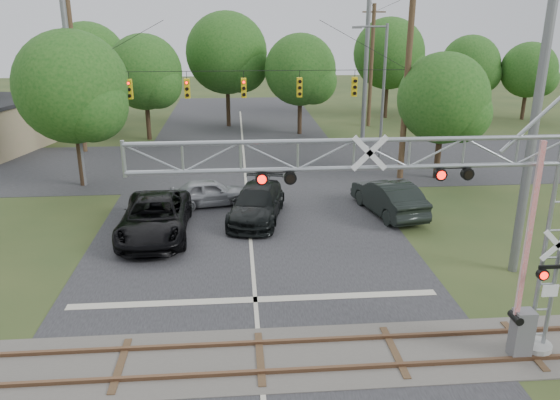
{
  "coord_description": "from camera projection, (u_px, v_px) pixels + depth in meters",
  "views": [
    {
      "loc": [
        -0.54,
        -11.56,
        9.54
      ],
      "look_at": [
        1.04,
        7.5,
        3.03
      ],
      "focal_mm": 35.0,
      "sensor_mm": 36.0,
      "label": 1
    }
  ],
  "objects": [
    {
      "name": "road_main",
      "position": [
        251.0,
        248.0,
        23.45
      ],
      "size": [
        14.0,
        90.0,
        0.02
      ],
      "primitive_type": "cube",
      "color": "#242426",
      "rests_on": "ground"
    },
    {
      "name": "road_cross",
      "position": [
        244.0,
        164.0,
        36.66
      ],
      "size": [
        90.0,
        12.0,
        0.02
      ],
      "primitive_type": "cube",
      "color": "#242426",
      "rests_on": "ground"
    },
    {
      "name": "railroad_track",
      "position": [
        260.0,
        359.0,
        15.89
      ],
      "size": [
        90.0,
        3.2,
        0.17
      ],
      "color": "#514D46",
      "rests_on": "ground"
    },
    {
      "name": "crossing_gantry",
      "position": [
        435.0,
        210.0,
        14.43
      ],
      "size": [
        12.02,
        0.95,
        7.42
      ],
      "color": "gray",
      "rests_on": "ground"
    },
    {
      "name": "traffic_signal_span",
      "position": [
        260.0,
        85.0,
        31.11
      ],
      "size": [
        19.34,
        0.36,
        11.5
      ],
      "color": "slate",
      "rests_on": "ground"
    },
    {
      "name": "pickup_black",
      "position": [
        155.0,
        217.0,
        24.54
      ],
      "size": [
        3.05,
        6.45,
        1.78
      ],
      "primitive_type": "imported",
      "rotation": [
        0.0,
        0.0,
        0.02
      ],
      "color": "black",
      "rests_on": "ground"
    },
    {
      "name": "car_dark",
      "position": [
        257.0,
        203.0,
        26.62
      ],
      "size": [
        3.38,
        5.95,
        1.63
      ],
      "primitive_type": "imported",
      "rotation": [
        0.0,
        0.0,
        -0.21
      ],
      "color": "black",
      "rests_on": "ground"
    },
    {
      "name": "sedan_silver",
      "position": [
        210.0,
        192.0,
        28.59
      ],
      "size": [
        4.41,
        2.41,
        1.42
      ],
      "primitive_type": "imported",
      "rotation": [
        0.0,
        0.0,
        1.75
      ],
      "color": "gray",
      "rests_on": "ground"
    },
    {
      "name": "suv_dark",
      "position": [
        388.0,
        197.0,
        27.33
      ],
      "size": [
        2.89,
        5.54,
        1.74
      ],
      "primitive_type": "imported",
      "rotation": [
        0.0,
        0.0,
        3.35
      ],
      "color": "black",
      "rests_on": "ground"
    },
    {
      "name": "streetlight",
      "position": [
        381.0,
        85.0,
        36.8
      ],
      "size": [
        2.4,
        0.25,
        9.0
      ],
      "color": "slate",
      "rests_on": "ground"
    },
    {
      "name": "utility_poles",
      "position": [
        265.0,
        75.0,
        33.29
      ],
      "size": [
        25.26,
        29.77,
        12.94
      ],
      "color": "#462E20",
      "rests_on": "ground"
    },
    {
      "name": "treeline",
      "position": [
        224.0,
        66.0,
        43.68
      ],
      "size": [
        56.72,
        26.97,
        9.92
      ],
      "color": "#342517",
      "rests_on": "ground"
    }
  ]
}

